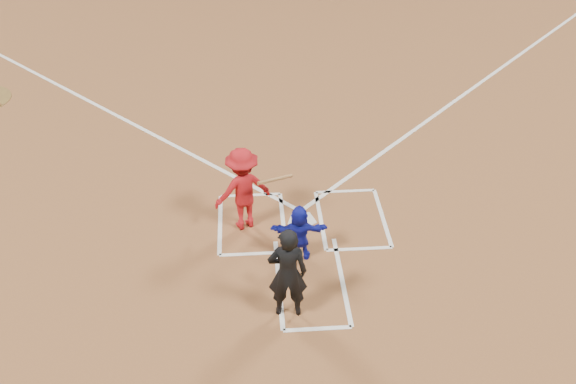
{
  "coord_description": "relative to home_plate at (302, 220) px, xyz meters",
  "views": [
    {
      "loc": [
        -0.97,
        -9.77,
        7.75
      ],
      "look_at": [
        -0.3,
        -0.4,
        1.0
      ],
      "focal_mm": 40.0,
      "sensor_mm": 36.0,
      "label": 1
    }
  ],
  "objects": [
    {
      "name": "home_plate_dirt",
      "position": [
        0.0,
        6.0,
        -0.01
      ],
      "size": [
        28.0,
        28.0,
        0.01
      ],
      "primitive_type": "cylinder",
      "color": "brown",
      "rests_on": "ground"
    },
    {
      "name": "umpire",
      "position": [
        -0.45,
        -2.39,
        0.85
      ],
      "size": [
        0.65,
        0.44,
        1.72
      ],
      "primitive_type": "imported",
      "rotation": [
        0.0,
        0.0,
        3.09
      ],
      "color": "black",
      "rests_on": "home_plate_dirt"
    },
    {
      "name": "ground",
      "position": [
        0.0,
        0.0,
        -0.02
      ],
      "size": [
        120.0,
        120.0,
        0.0
      ],
      "primitive_type": "plane",
      "color": "#225A16",
      "rests_on": "ground"
    },
    {
      "name": "home_plate",
      "position": [
        0.0,
        0.0,
        0.0
      ],
      "size": [
        0.6,
        0.6,
        0.02
      ],
      "primitive_type": "cylinder",
      "rotation": [
        0.0,
        0.0,
        3.14
      ],
      "color": "silver",
      "rests_on": "home_plate_dirt"
    },
    {
      "name": "batter_at_plate",
      "position": [
        -1.12,
        -0.05,
        0.84
      ],
      "size": [
        1.56,
        0.96,
        1.69
      ],
      "color": "#B51419",
      "rests_on": "home_plate_dirt"
    },
    {
      "name": "chalk_markings",
      "position": [
        0.0,
        5.29,
        -0.01
      ],
      "size": [
        28.35,
        17.32,
        0.01
      ],
      "color": "white",
      "rests_on": "home_plate_dirt"
    },
    {
      "name": "catcher",
      "position": [
        -0.15,
        -1.04,
        0.54
      ],
      "size": [
        1.03,
        0.37,
        1.1
      ],
      "primitive_type": "imported",
      "rotation": [
        0.0,
        0.0,
        3.1
      ],
      "color": "#151CB0",
      "rests_on": "home_plate_dirt"
    }
  ]
}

